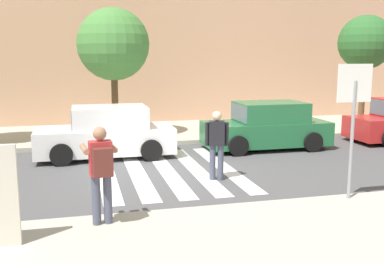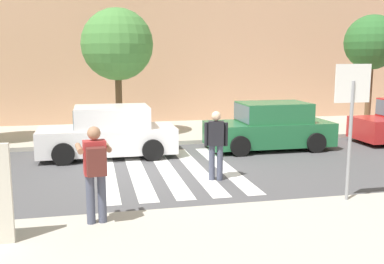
{
  "view_description": "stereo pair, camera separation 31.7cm",
  "coord_description": "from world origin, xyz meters",
  "px_view_note": "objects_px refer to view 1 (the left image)",
  "views": [
    {
      "loc": [
        -2.2,
        -11.35,
        3.05
      ],
      "look_at": [
        0.6,
        -0.2,
        1.1
      ],
      "focal_mm": 42.0,
      "sensor_mm": 36.0,
      "label": 1
    },
    {
      "loc": [
        -1.89,
        -11.42,
        3.05
      ],
      "look_at": [
        0.6,
        -0.2,
        1.1
      ],
      "focal_mm": 42.0,
      "sensor_mm": 36.0,
      "label": 2
    }
  ],
  "objects_px": {
    "parked_car_white": "(107,134)",
    "parked_car_green": "(267,127)",
    "photographer_with_backpack": "(101,167)",
    "street_tree_center": "(113,45)",
    "street_tree_east": "(365,43)",
    "stop_sign": "(354,101)",
    "pedestrian_crossing": "(217,141)"
  },
  "relations": [
    {
      "from": "photographer_with_backpack",
      "to": "street_tree_east",
      "type": "xyz_separation_m",
      "value": [
        10.89,
        8.42,
        2.39
      ]
    },
    {
      "from": "parked_car_green",
      "to": "street_tree_east",
      "type": "xyz_separation_m",
      "value": [
        5.21,
        2.42,
        2.83
      ]
    },
    {
      "from": "pedestrian_crossing",
      "to": "street_tree_center",
      "type": "bearing_deg",
      "value": 108.72
    },
    {
      "from": "photographer_with_backpack",
      "to": "street_tree_center",
      "type": "height_order",
      "value": "street_tree_center"
    },
    {
      "from": "street_tree_east",
      "to": "parked_car_white",
      "type": "bearing_deg",
      "value": -166.98
    },
    {
      "from": "photographer_with_backpack",
      "to": "stop_sign",
      "type": "bearing_deg",
      "value": 2.93
    },
    {
      "from": "street_tree_center",
      "to": "parked_car_white",
      "type": "bearing_deg",
      "value": -100.28
    },
    {
      "from": "parked_car_green",
      "to": "street_tree_center",
      "type": "xyz_separation_m",
      "value": [
        -4.76,
        2.63,
        2.71
      ]
    },
    {
      "from": "parked_car_green",
      "to": "stop_sign",
      "type": "bearing_deg",
      "value": -96.55
    },
    {
      "from": "street_tree_east",
      "to": "street_tree_center",
      "type": "bearing_deg",
      "value": 178.75
    },
    {
      "from": "stop_sign",
      "to": "pedestrian_crossing",
      "type": "distance_m",
      "value": 3.45
    },
    {
      "from": "pedestrian_crossing",
      "to": "street_tree_east",
      "type": "height_order",
      "value": "street_tree_east"
    },
    {
      "from": "parked_car_white",
      "to": "street_tree_east",
      "type": "xyz_separation_m",
      "value": [
        10.45,
        2.42,
        2.83
      ]
    },
    {
      "from": "stop_sign",
      "to": "pedestrian_crossing",
      "type": "height_order",
      "value": "stop_sign"
    },
    {
      "from": "pedestrian_crossing",
      "to": "street_tree_east",
      "type": "bearing_deg",
      "value": 35.55
    },
    {
      "from": "parked_car_white",
      "to": "stop_sign",
      "type": "bearing_deg",
      "value": -51.43
    },
    {
      "from": "pedestrian_crossing",
      "to": "parked_car_green",
      "type": "relative_size",
      "value": 0.42
    },
    {
      "from": "stop_sign",
      "to": "street_tree_east",
      "type": "xyz_separation_m",
      "value": [
        5.87,
        8.16,
        1.4
      ]
    },
    {
      "from": "photographer_with_backpack",
      "to": "parked_car_green",
      "type": "height_order",
      "value": "photographer_with_backpack"
    },
    {
      "from": "stop_sign",
      "to": "photographer_with_backpack",
      "type": "distance_m",
      "value": 5.12
    },
    {
      "from": "stop_sign",
      "to": "street_tree_center",
      "type": "distance_m",
      "value": 9.41
    },
    {
      "from": "parked_car_white",
      "to": "street_tree_center",
      "type": "bearing_deg",
      "value": 79.72
    },
    {
      "from": "street_tree_center",
      "to": "street_tree_east",
      "type": "relative_size",
      "value": 1.01
    },
    {
      "from": "parked_car_white",
      "to": "parked_car_green",
      "type": "bearing_deg",
      "value": -0.0
    },
    {
      "from": "parked_car_green",
      "to": "street_tree_center",
      "type": "bearing_deg",
      "value": 151.06
    },
    {
      "from": "pedestrian_crossing",
      "to": "street_tree_center",
      "type": "distance_m",
      "value": 6.71
    },
    {
      "from": "pedestrian_crossing",
      "to": "street_tree_east",
      "type": "relative_size",
      "value": 0.38
    },
    {
      "from": "pedestrian_crossing",
      "to": "street_tree_east",
      "type": "distance_m",
      "value": 10.13
    },
    {
      "from": "stop_sign",
      "to": "parked_car_white",
      "type": "xyz_separation_m",
      "value": [
        -4.58,
        5.74,
        -1.43
      ]
    },
    {
      "from": "photographer_with_backpack",
      "to": "street_tree_center",
      "type": "distance_m",
      "value": 8.97
    },
    {
      "from": "stop_sign",
      "to": "parked_car_green",
      "type": "height_order",
      "value": "stop_sign"
    },
    {
      "from": "street_tree_east",
      "to": "pedestrian_crossing",
      "type": "bearing_deg",
      "value": -144.45
    }
  ]
}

